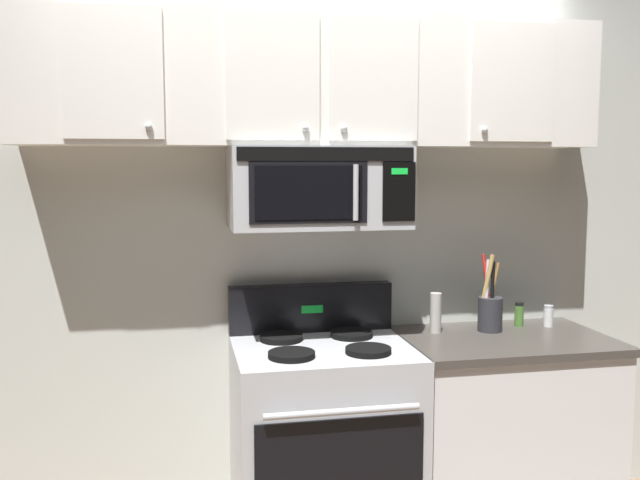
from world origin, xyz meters
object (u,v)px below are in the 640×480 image
over_range_microwave (318,187)px  stove_range (323,444)px  spice_jar (519,314)px  salt_shaker (548,316)px  utensil_crock_charcoal (490,309)px  pepper_mill (436,313)px

over_range_microwave → stove_range: bearing=-89.9°
spice_jar → salt_shaker: bearing=-13.8°
stove_range → utensil_crock_charcoal: utensil_crock_charcoal is taller
over_range_microwave → salt_shaker: 1.29m
salt_shaker → spice_jar: spice_jar is taller
stove_range → utensil_crock_charcoal: (0.82, 0.12, 0.53)m
utensil_crock_charcoal → salt_shaker: utensil_crock_charcoal is taller
stove_range → pepper_mill: size_ratio=6.06×
over_range_microwave → spice_jar: size_ratio=6.56×
pepper_mill → spice_jar: 0.44m
stove_range → spice_jar: (1.00, 0.18, 0.49)m
utensil_crock_charcoal → stove_range: bearing=-171.9°
stove_range → spice_jar: bearing=10.2°
salt_shaker → pepper_mill: bearing=-179.1°
pepper_mill → utensil_crock_charcoal: bearing=-4.6°
stove_range → pepper_mill: stove_range is taller
over_range_microwave → salt_shaker: size_ratio=7.44×
utensil_crock_charcoal → spice_jar: (0.18, 0.06, -0.04)m
over_range_microwave → pepper_mill: size_ratio=4.12×
stove_range → over_range_microwave: bearing=90.1°
stove_range → over_range_microwave: 1.11m
utensil_crock_charcoal → spice_jar: 0.20m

